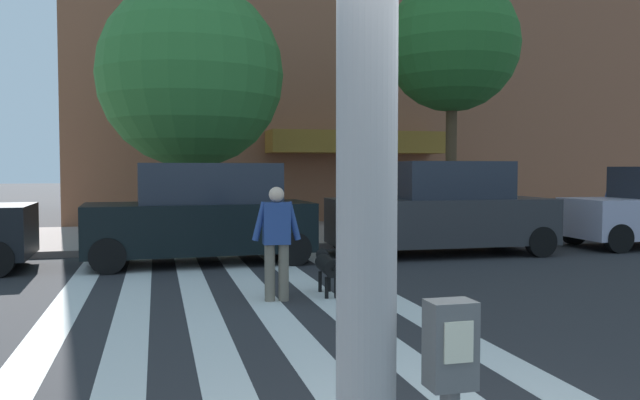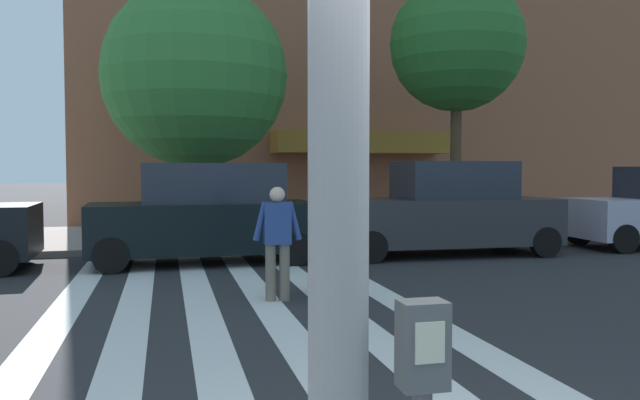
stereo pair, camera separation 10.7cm
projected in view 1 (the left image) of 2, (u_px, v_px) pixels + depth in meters
ground_plane at (282, 309)px, 8.57m from camera, size 160.00×160.00×0.00m
sidewalk_far at (219, 236)px, 17.26m from camera, size 80.00×6.00×0.15m
crosswalk_stripes at (237, 312)px, 8.42m from camera, size 4.95×11.39×0.01m
parked_car_behind_first at (202, 215)px, 12.69m from camera, size 4.49×2.04×2.01m
parked_car_third_in_line at (443, 211)px, 13.99m from camera, size 4.89×2.03×2.06m
street_tree_nearest at (191, 75)px, 15.64m from camera, size 4.56×4.56×6.33m
street_tree_middle at (452, 45)px, 16.61m from camera, size 3.50×3.50×6.75m
pedestrian_dog_walker at (277, 237)px, 9.06m from camera, size 0.71×0.26×1.64m
dog_on_leash at (327, 265)px, 9.57m from camera, size 0.31×1.14×0.65m
pedestrian_bystander at (617, 196)px, 19.11m from camera, size 0.70×0.35×1.64m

